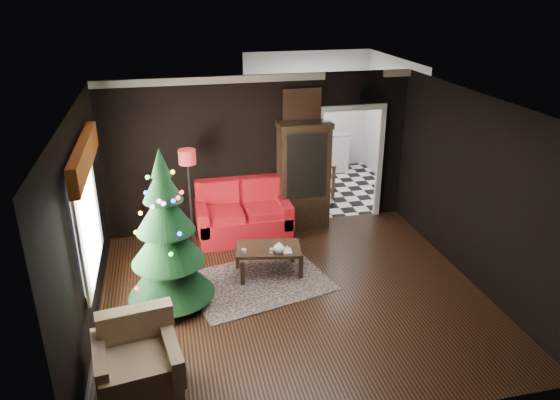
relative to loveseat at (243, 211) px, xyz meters
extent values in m
plane|color=black|center=(0.40, -2.05, -0.50)|extent=(5.50, 5.50, 0.00)
plane|color=white|center=(0.40, -2.05, 2.30)|extent=(5.50, 5.50, 0.00)
plane|color=black|center=(0.40, 0.45, 0.90)|extent=(5.50, 0.00, 5.50)
plane|color=black|center=(0.40, -4.55, 0.90)|extent=(5.50, 0.00, 5.50)
plane|color=black|center=(-2.35, -2.05, 0.90)|extent=(0.00, 5.50, 5.50)
plane|color=black|center=(3.15, -2.05, 0.90)|extent=(0.00, 5.50, 5.50)
cube|color=white|center=(-2.31, -1.85, 0.95)|extent=(0.05, 1.60, 1.40)
cube|color=maroon|center=(-2.23, -1.85, 1.77)|extent=(0.12, 2.10, 0.35)
plane|color=white|center=(2.10, 1.95, -0.50)|extent=(3.00, 3.00, 0.00)
cube|color=white|center=(2.10, 3.40, 1.20)|extent=(0.70, 0.06, 0.70)
cube|color=#4C3040|center=(-0.04, -1.58, -0.49)|extent=(2.35, 1.94, 0.01)
cylinder|color=silver|center=(-0.22, -1.43, -0.01)|extent=(0.10, 0.10, 0.06)
cylinder|color=silver|center=(0.20, -1.51, -0.01)|extent=(0.09, 0.09, 0.06)
imported|color=#997359|center=(0.35, -1.52, 0.05)|extent=(0.14, 0.02, 0.19)
cylinder|color=silver|center=(2.35, 0.40, 1.88)|extent=(0.32, 0.32, 0.06)
cube|color=#C37B4E|center=(1.15, 0.41, 1.75)|extent=(0.62, 0.05, 0.52)
cube|color=silver|center=(2.10, 3.15, -0.05)|extent=(1.80, 0.60, 0.90)
camera|label=1|loc=(-1.25, -8.35, 3.74)|focal=33.53mm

